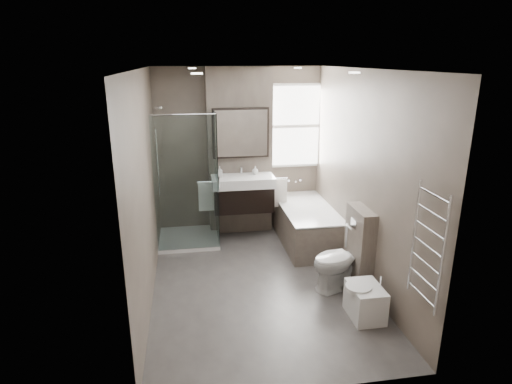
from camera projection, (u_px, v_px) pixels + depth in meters
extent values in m
cube|color=#4C4846|center=(258.00, 283.00, 5.44)|extent=(2.65, 3.85, 0.05)
cube|color=silver|center=(259.00, 67.00, 4.64)|extent=(2.65, 3.85, 0.05)
cube|color=#685C50|center=(239.00, 150.00, 6.85)|extent=(2.65, 0.05, 2.60)
cube|color=#685C50|center=(301.00, 254.00, 3.23)|extent=(2.65, 0.05, 2.60)
cube|color=#685C50|center=(143.00, 189.00, 4.84)|extent=(0.05, 3.85, 2.60)
cube|color=#685C50|center=(365.00, 179.00, 5.24)|extent=(0.05, 3.85, 2.60)
cube|color=#62584E|center=(240.00, 152.00, 6.71)|extent=(1.00, 0.25, 2.60)
cube|color=black|center=(243.00, 198.00, 6.57)|extent=(0.90, 0.45, 0.38)
cube|color=white|center=(243.00, 181.00, 6.49)|extent=(0.95, 0.47, 0.15)
cylinder|color=silver|center=(241.00, 170.00, 6.61)|extent=(0.03, 0.03, 0.12)
cylinder|color=silver|center=(242.00, 167.00, 6.54)|extent=(0.02, 0.12, 0.02)
cube|color=black|center=(241.00, 133.00, 6.47)|extent=(0.86, 0.06, 0.76)
cube|color=white|center=(241.00, 133.00, 6.43)|extent=(0.80, 0.02, 0.70)
cube|color=white|center=(206.00, 196.00, 6.45)|extent=(0.24, 0.06, 0.44)
cube|color=white|center=(279.00, 193.00, 6.62)|extent=(0.24, 0.06, 0.44)
cube|color=white|center=(189.00, 238.00, 6.65)|extent=(0.90, 0.90, 0.06)
cube|color=white|center=(186.00, 185.00, 5.94)|extent=(0.88, 0.01, 1.94)
cube|color=white|center=(216.00, 175.00, 6.42)|extent=(0.01, 0.88, 1.94)
cylinder|color=silver|center=(158.00, 163.00, 6.23)|extent=(0.02, 0.02, 1.00)
cube|color=#62584E|center=(306.00, 225.00, 6.52)|extent=(0.75, 1.60, 0.55)
cube|color=white|center=(307.00, 208.00, 6.44)|extent=(0.75, 1.60, 0.03)
cube|color=white|center=(307.00, 212.00, 6.46)|extent=(0.61, 1.42, 0.12)
cube|color=white|center=(294.00, 126.00, 6.84)|extent=(0.98, 0.04, 1.33)
cube|color=white|center=(295.00, 126.00, 6.81)|extent=(0.90, 0.01, 1.25)
cube|color=white|center=(295.00, 126.00, 6.81)|extent=(0.90, 0.01, 0.05)
imported|color=white|center=(341.00, 260.00, 5.19)|extent=(0.83, 0.64, 0.75)
cube|color=#62584E|center=(359.00, 247.00, 5.23)|extent=(0.18, 0.55, 1.00)
cube|color=silver|center=(354.00, 223.00, 5.12)|extent=(0.01, 0.16, 0.11)
cube|color=white|center=(365.00, 302.00, 4.64)|extent=(0.33, 0.46, 0.37)
cylinder|color=white|center=(358.00, 288.00, 4.58)|extent=(0.28, 0.28, 0.05)
cylinder|color=silver|center=(381.00, 280.00, 4.59)|extent=(0.02, 0.02, 0.10)
cylinder|color=silver|center=(443.00, 258.00, 3.56)|extent=(0.03, 0.03, 1.10)
cylinder|color=silver|center=(415.00, 236.00, 3.99)|extent=(0.03, 0.03, 1.10)
cube|color=silver|center=(428.00, 247.00, 3.78)|extent=(0.02, 0.46, 1.00)
imported|color=white|center=(220.00, 172.00, 6.40)|extent=(0.08, 0.08, 0.17)
imported|color=white|center=(255.00, 170.00, 6.59)|extent=(0.10, 0.10, 0.13)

